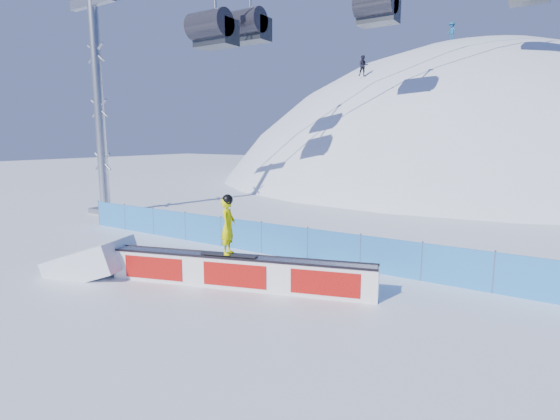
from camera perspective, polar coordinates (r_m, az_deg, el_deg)
The scene contains 7 objects.
ground at distance 12.82m, azimuth -10.54°, elevation -10.59°, with size 160.00×160.00×0.00m, color white.
snow_hill at distance 56.02m, azimuth 22.26°, elevation -14.83°, with size 64.00×64.00×64.00m.
safety_fence at distance 16.06m, azimuth 0.50°, elevation -4.08°, with size 22.05×0.05×1.30m.
rail_box at distance 12.94m, azimuth -5.55°, elevation -8.05°, with size 7.87×2.95×0.97m.
snow_ramp at distance 15.56m, azimuth -23.29°, elevation -7.62°, with size 2.50×1.66×0.94m, color white, non-canonical shape.
snowboarder at distance 12.70m, azimuth -6.80°, elevation -2.02°, with size 1.73×0.81×1.79m.
distant_skiers at distance 41.29m, azimuth 24.86°, elevation 18.96°, with size 17.79×10.98×5.71m.
Camera 1 is at (8.37, -8.69, 4.35)m, focal length 28.00 mm.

